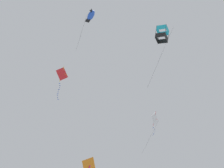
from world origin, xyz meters
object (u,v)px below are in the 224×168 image
(kite_fish_low_drifter, at_px, (91,15))
(kite_delta_near_left, at_px, (89,167))
(kite_box_upper_right, at_px, (162,34))
(kite_diamond_near_right, at_px, (155,119))
(kite_diamond_far_centre, at_px, (62,74))

(kite_fish_low_drifter, bearing_deg, kite_delta_near_left, 3.04)
(kite_fish_low_drifter, bearing_deg, kite_box_upper_right, -100.02)
(kite_diamond_near_right, relative_size, kite_fish_low_drifter, 1.06)
(kite_diamond_far_centre, relative_size, kite_box_upper_right, 0.57)
(kite_diamond_near_right, bearing_deg, kite_fish_low_drifter, 168.64)
(kite_delta_near_left, height_order, kite_box_upper_right, kite_box_upper_right)
(kite_diamond_far_centre, height_order, kite_box_upper_right, kite_diamond_far_centre)
(kite_diamond_near_right, bearing_deg, kite_delta_near_left, 134.71)
(kite_box_upper_right, bearing_deg, kite_diamond_near_right, 20.84)
(kite_fish_low_drifter, relative_size, kite_delta_near_left, 0.94)
(kite_diamond_near_right, bearing_deg, kite_diamond_far_centre, 144.41)
(kite_diamond_near_right, distance_m, kite_box_upper_right, 15.43)
(kite_fish_low_drifter, distance_m, kite_diamond_far_centre, 7.96)
(kite_diamond_near_right, relative_size, kite_box_upper_right, 0.79)
(kite_diamond_near_right, height_order, kite_delta_near_left, kite_diamond_near_right)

